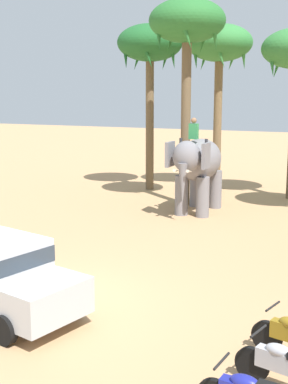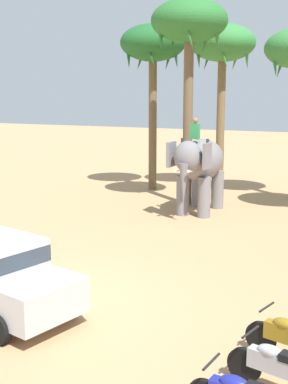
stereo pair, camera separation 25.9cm
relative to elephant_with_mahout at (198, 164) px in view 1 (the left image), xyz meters
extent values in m
plane|color=tan|center=(0.24, -10.39, -1.99)|extent=(120.00, 120.00, 0.00)
cylinder|color=black|center=(1.17, -10.78, -1.69)|extent=(0.62, 0.29, 0.60)
cylinder|color=black|center=(0.85, -12.45, -1.69)|extent=(0.62, 0.29, 0.60)
ellipsoid|color=slate|center=(-0.01, 0.25, 0.16)|extent=(1.78, 3.19, 1.70)
cylinder|color=slate|center=(0.48, -0.66, -1.19)|extent=(0.52, 0.52, 1.60)
cylinder|color=slate|center=(-0.40, -0.71, -1.19)|extent=(0.52, 0.52, 1.60)
cylinder|color=slate|center=(0.37, 1.20, -1.19)|extent=(0.52, 0.52, 1.60)
cylinder|color=slate|center=(-0.51, 1.15, -1.19)|extent=(0.52, 0.52, 1.60)
ellipsoid|color=slate|center=(0.08, -1.38, 0.46)|extent=(1.16, 1.06, 1.20)
cube|color=slate|center=(0.79, -1.24, 0.51)|extent=(0.17, 0.81, 0.96)
cube|color=slate|center=(-0.65, -1.32, 0.51)|extent=(0.17, 0.81, 0.96)
cone|color=slate|center=(0.11, -1.83, -0.54)|extent=(0.38, 0.38, 1.60)
cone|color=beige|center=(0.36, -1.76, -0.04)|extent=(0.15, 0.57, 0.21)
cone|color=beige|center=(-0.16, -1.79, -0.04)|extent=(0.15, 0.57, 0.21)
cube|color=#338C4C|center=(0.03, -0.60, 1.36)|extent=(0.35, 0.26, 0.60)
sphere|color=#8E6647|center=(0.03, -0.60, 1.78)|extent=(0.22, 0.22, 0.22)
cylinder|color=#333338|center=(0.55, -0.57, 0.81)|extent=(0.12, 0.12, 0.55)
cylinder|color=#333338|center=(-0.48, -0.63, 0.81)|extent=(0.12, 0.12, 0.55)
ellipsoid|color=navy|center=(5.65, -12.84, -1.29)|extent=(0.46, 0.27, 0.20)
cylinder|color=black|center=(5.29, -12.82, -1.07)|extent=(0.08, 0.55, 0.04)
cylinder|color=black|center=(5.43, -11.59, -1.69)|extent=(0.61, 0.22, 0.60)
cube|color=#ADADB2|center=(6.02, -11.71, -1.47)|extent=(1.04, 0.40, 0.32)
ellipsoid|color=#ADADB2|center=(5.87, -11.68, -1.29)|extent=(0.48, 0.32, 0.20)
cylinder|color=black|center=(5.52, -11.61, -1.07)|extent=(0.15, 0.55, 0.04)
cylinder|color=black|center=(5.41, -10.46, -1.69)|extent=(0.61, 0.22, 0.60)
cylinder|color=black|center=(5.49, -10.48, -1.07)|extent=(0.16, 0.55, 0.04)
cone|color=#337A38|center=(1.84, 5.47, 4.29)|extent=(0.73, 0.83, 1.69)
cone|color=#337A38|center=(1.84, 4.05, 4.29)|extent=(0.73, 0.83, 1.69)
cylinder|color=brown|center=(-1.09, 1.32, 1.80)|extent=(0.41, 0.41, 7.58)
ellipsoid|color=#286B2D|center=(-1.09, 1.32, 5.79)|extent=(3.20, 3.20, 1.80)
cone|color=#286B2D|center=(0.11, 1.32, 5.29)|extent=(0.40, 0.92, 1.64)
cone|color=#286B2D|center=(-0.72, 2.47, 5.29)|extent=(0.91, 0.57, 1.67)
cone|color=#286B2D|center=(-2.06, 2.03, 5.29)|extent=(0.73, 0.83, 1.69)
cone|color=#286B2D|center=(-2.06, 0.62, 5.29)|extent=(0.73, 0.83, 1.69)
cone|color=#286B2D|center=(-0.72, 0.18, 5.29)|extent=(0.91, 0.57, 1.67)
cylinder|color=brown|center=(-1.04, 5.39, 1.53)|extent=(0.40, 0.40, 7.04)
ellipsoid|color=#337A38|center=(-1.04, 5.39, 5.25)|extent=(3.20, 3.20, 1.80)
cone|color=#337A38|center=(0.16, 5.39, 4.75)|extent=(0.40, 0.92, 1.64)
cone|color=#337A38|center=(-0.67, 6.53, 4.75)|extent=(0.91, 0.57, 1.67)
cone|color=#337A38|center=(-2.01, 6.10, 4.75)|extent=(0.73, 0.83, 1.69)
cone|color=#337A38|center=(-2.01, 4.69, 4.75)|extent=(0.73, 0.83, 1.69)
cone|color=#337A38|center=(-0.67, 4.25, 4.75)|extent=(0.91, 0.57, 1.67)
cylinder|color=brown|center=(-4.10, 3.97, 1.54)|extent=(0.40, 0.40, 7.05)
ellipsoid|color=#1E5B28|center=(-4.10, 3.97, 5.26)|extent=(3.20, 3.20, 1.80)
cone|color=#1E5B28|center=(-2.90, 3.97, 4.76)|extent=(0.40, 0.92, 1.64)
cone|color=#1E5B28|center=(-3.73, 5.11, 4.76)|extent=(0.91, 0.57, 1.67)
cone|color=#1E5B28|center=(-5.08, 4.67, 4.76)|extent=(0.73, 0.83, 1.69)
cone|color=#1E5B28|center=(-5.08, 3.26, 4.76)|extent=(0.73, 0.83, 1.69)
cone|color=#1E5B28|center=(-3.73, 2.82, 4.76)|extent=(0.91, 0.57, 1.67)
camera|label=1|loc=(7.42, -19.55, 2.73)|focal=48.65mm
camera|label=2|loc=(7.65, -19.43, 2.73)|focal=48.65mm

